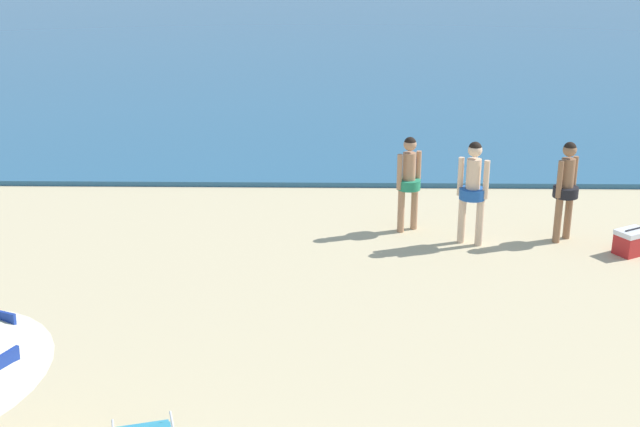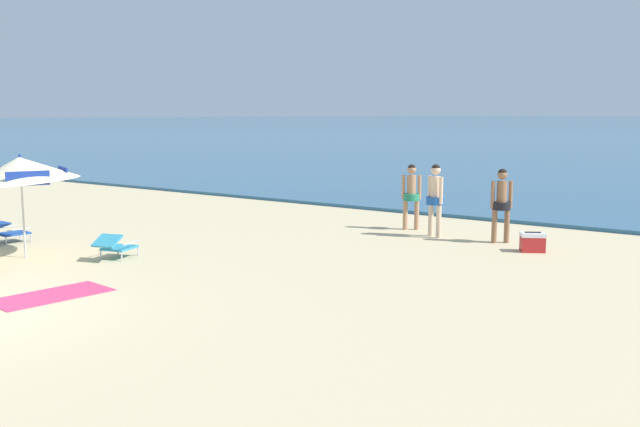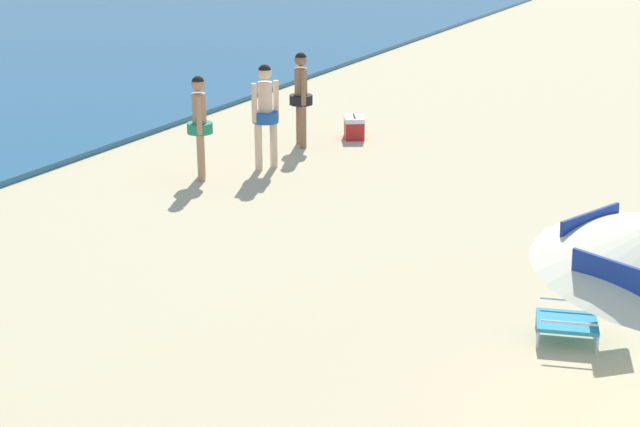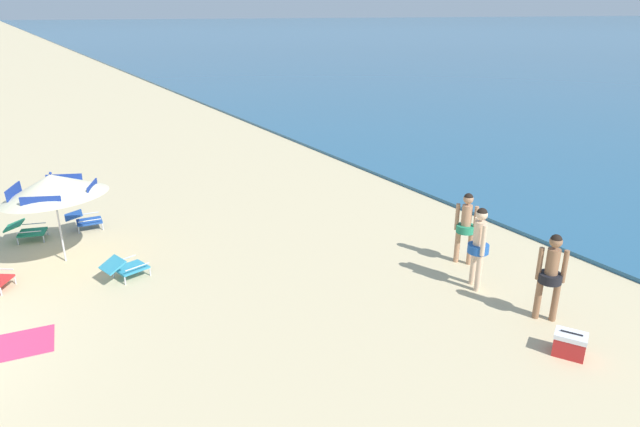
{
  "view_description": "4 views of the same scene",
  "coord_description": "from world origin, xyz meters",
  "views": [
    {
      "loc": [
        0.41,
        -2.45,
        4.87
      ],
      "look_at": [
        0.24,
        7.42,
        1.47
      ],
      "focal_mm": 46.5,
      "sensor_mm": 36.0,
      "label": 1
    },
    {
      "loc": [
        10.08,
        -4.61,
        2.88
      ],
      "look_at": [
        0.89,
        8.03,
        0.66
      ],
      "focal_mm": 39.75,
      "sensor_mm": 36.0,
      "label": 2
    },
    {
      "loc": [
        -10.3,
        2.5,
        4.32
      ],
      "look_at": [
        -0.67,
        7.51,
        0.64
      ],
      "focal_mm": 53.6,
      "sensor_mm": 36.0,
      "label": 3
    },
    {
      "loc": [
        9.55,
        2.47,
        5.27
      ],
      "look_at": [
        0.16,
        8.03,
        1.22
      ],
      "focal_mm": 30.63,
      "sensor_mm": 36.0,
      "label": 4
    }
  ],
  "objects": [
    {
      "name": "person_standing_near_shore",
      "position": [
        4.17,
        10.4,
        0.96
      ],
      "size": [
        0.41,
        0.41,
        1.67
      ],
      "color": "#8C6042",
      "rests_on": "ground"
    },
    {
      "name": "person_wading_in",
      "position": [
        1.66,
        10.83,
        0.94
      ],
      "size": [
        0.42,
        0.4,
        1.63
      ],
      "color": "tan",
      "rests_on": "ground"
    },
    {
      "name": "person_standing_beside",
      "position": [
        2.63,
        10.22,
        0.99
      ],
      "size": [
        0.47,
        0.42,
        1.71
      ],
      "color": "beige",
      "rests_on": "ground"
    },
    {
      "name": "cooler_box",
      "position": [
        5.11,
        9.81,
        0.2
      ],
      "size": [
        0.6,
        0.55,
        0.43
      ],
      "color": "red",
      "rests_on": "ground"
    }
  ]
}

